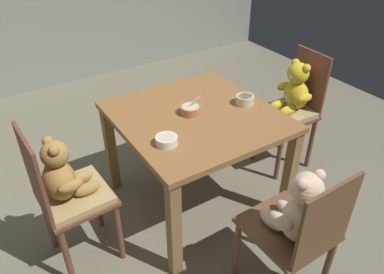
{
  "coord_description": "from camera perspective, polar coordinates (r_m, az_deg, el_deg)",
  "views": [
    {
      "loc": [
        -1.13,
        -1.72,
        1.92
      ],
      "look_at": [
        0.0,
        0.05,
        0.52
      ],
      "focal_mm": 34.7,
      "sensor_mm": 36.0,
      "label": 1
    }
  ],
  "objects": [
    {
      "name": "teddy_chair_near_right",
      "position": [
        2.96,
        15.28,
        5.64
      ],
      "size": [
        0.41,
        0.39,
        0.94
      ],
      "rotation": [
        0.0,
        0.0,
        3.09
      ],
      "color": "brown",
      "rests_on": "ground_plane"
    },
    {
      "name": "porridge_bowl_cream_near_right",
      "position": [
        2.5,
        8.13,
        5.69
      ],
      "size": [
        0.12,
        0.12,
        0.06
      ],
      "color": "beige",
      "rests_on": "dining_table"
    },
    {
      "name": "porridge_bowl_white_near_left",
      "position": [
        2.08,
        -3.94,
        -0.53
      ],
      "size": [
        0.13,
        0.13,
        0.05
      ],
      "color": "white",
      "rests_on": "dining_table"
    },
    {
      "name": "teddy_chair_near_front",
      "position": [
        1.93,
        16.07,
        -11.92
      ],
      "size": [
        0.4,
        0.42,
        0.89
      ],
      "rotation": [
        0.0,
        0.0,
        1.58
      ],
      "color": "brown",
      "rests_on": "ground_plane"
    },
    {
      "name": "ground_plane",
      "position": [
        2.82,
        0.55,
        -9.72
      ],
      "size": [
        5.2,
        5.2,
        0.04
      ],
      "color": "#726C58"
    },
    {
      "name": "dining_table",
      "position": [
        2.43,
        0.63,
        1.31
      ],
      "size": [
        0.98,
        1.01,
        0.73
      ],
      "color": "brown",
      "rests_on": "ground_plane"
    },
    {
      "name": "porridge_bowl_terracotta_center",
      "position": [
        2.37,
        -0.23,
        4.24
      ],
      "size": [
        0.14,
        0.13,
        0.12
      ],
      "color": "#B67051",
      "rests_on": "dining_table"
    },
    {
      "name": "teddy_chair_near_left",
      "position": [
        2.16,
        -18.95,
        -6.97
      ],
      "size": [
        0.4,
        0.41,
        0.95
      ],
      "rotation": [
        0.0,
        0.0,
        0.05
      ],
      "color": "brown",
      "rests_on": "ground_plane"
    }
  ]
}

